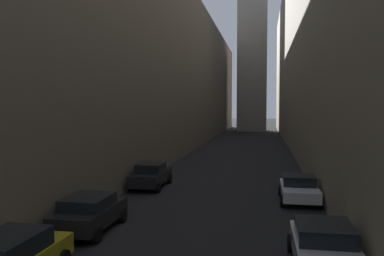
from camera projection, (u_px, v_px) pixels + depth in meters
ground_plane at (241, 152)px, 45.07m from camera, size 264.00×264.00×0.00m
building_block_left at (133, 72)px, 48.93m from camera, size 15.80×108.00×18.66m
building_block_right at (345, 42)px, 44.39m from camera, size 11.56×108.00×24.63m
parked_car_left_third at (90, 212)px, 16.16m from camera, size 2.01×4.00×1.46m
parked_car_left_far at (151, 175)px, 24.96m from camera, size 1.89×4.28×1.54m
parked_car_right_third at (324, 246)px, 12.32m from camera, size 2.06×4.18×1.43m
parked_car_right_far at (299, 188)px, 21.27m from camera, size 2.06×3.94×1.38m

